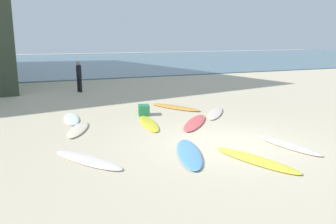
# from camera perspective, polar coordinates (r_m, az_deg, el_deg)

# --- Properties ---
(ground_plane) EXTENTS (120.00, 120.00, 0.00)m
(ground_plane) POSITION_cam_1_polar(r_m,az_deg,el_deg) (10.02, 9.40, -5.23)
(ground_plane) COLOR beige
(ocean_water) EXTENTS (120.00, 40.00, 0.08)m
(ocean_water) POSITION_cam_1_polar(r_m,az_deg,el_deg) (45.15, -16.47, 7.99)
(ocean_water) COLOR slate
(ocean_water) RESTS_ON ground_plane
(surfboard_0) EXTENTS (0.87, 2.47, 0.06)m
(surfboard_0) POSITION_cam_1_polar(r_m,az_deg,el_deg) (12.11, -3.19, -1.88)
(surfboard_0) COLOR yellow
(surfboard_0) RESTS_ON ground_plane
(surfboard_1) EXTENTS (1.91, 2.26, 0.07)m
(surfboard_1) POSITION_cam_1_polar(r_m,az_deg,el_deg) (13.86, 7.83, -0.14)
(surfboard_1) COLOR #F6DDC1
(surfboard_1) RESTS_ON ground_plane
(surfboard_2) EXTENTS (1.66, 2.25, 0.07)m
(surfboard_2) POSITION_cam_1_polar(r_m,az_deg,el_deg) (8.77, -13.14, -7.71)
(surfboard_2) COLOR white
(surfboard_2) RESTS_ON ground_plane
(surfboard_3) EXTENTS (0.79, 2.26, 0.08)m
(surfboard_3) POSITION_cam_1_polar(r_m,az_deg,el_deg) (10.23, 19.08, -5.15)
(surfboard_3) COLOR silver
(surfboard_3) RESTS_ON ground_plane
(surfboard_4) EXTENTS (1.38, 2.50, 0.09)m
(surfboard_4) POSITION_cam_1_polar(r_m,az_deg,el_deg) (9.00, 3.50, -6.83)
(surfboard_4) COLOR #5499D2
(surfboard_4) RESTS_ON ground_plane
(surfboard_5) EXTENTS (0.70, 2.11, 0.08)m
(surfboard_5) POSITION_cam_1_polar(r_m,az_deg,el_deg) (13.22, -15.63, -1.08)
(surfboard_5) COLOR white
(surfboard_5) RESTS_ON ground_plane
(surfboard_6) EXTENTS (1.72, 2.55, 0.09)m
(surfboard_6) POSITION_cam_1_polar(r_m,az_deg,el_deg) (14.82, 1.23, 0.80)
(surfboard_6) COLOR gold
(surfboard_6) RESTS_ON ground_plane
(surfboard_7) EXTENTS (2.04, 2.35, 0.07)m
(surfboard_7) POSITION_cam_1_polar(r_m,az_deg,el_deg) (12.21, 4.47, -1.75)
(surfboard_7) COLOR #DB5456
(surfboard_7) RESTS_ON ground_plane
(surfboard_8) EXTENTS (1.25, 2.52, 0.07)m
(surfboard_8) POSITION_cam_1_polar(r_m,az_deg,el_deg) (8.82, 14.22, -7.64)
(surfboard_8) COLOR yellow
(surfboard_8) RESTS_ON ground_plane
(surfboard_9) EXTENTS (1.23, 2.09, 0.08)m
(surfboard_9) POSITION_cam_1_polar(r_m,az_deg,el_deg) (11.65, -14.62, -2.80)
(surfboard_9) COLOR #F7E4C2
(surfboard_9) RESTS_ON ground_plane
(beachgoer_near) EXTENTS (0.38, 0.38, 1.70)m
(beachgoer_near) POSITION_cam_1_polar(r_m,az_deg,el_deg) (19.75, -14.47, 5.93)
(beachgoer_near) COLOR black
(beachgoer_near) RESTS_ON ground_plane
(beach_cooler) EXTENTS (0.54, 0.62, 0.40)m
(beach_cooler) POSITION_cam_1_polar(r_m,az_deg,el_deg) (13.49, -4.01, 0.32)
(beach_cooler) COLOR #287F51
(beach_cooler) RESTS_ON ground_plane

